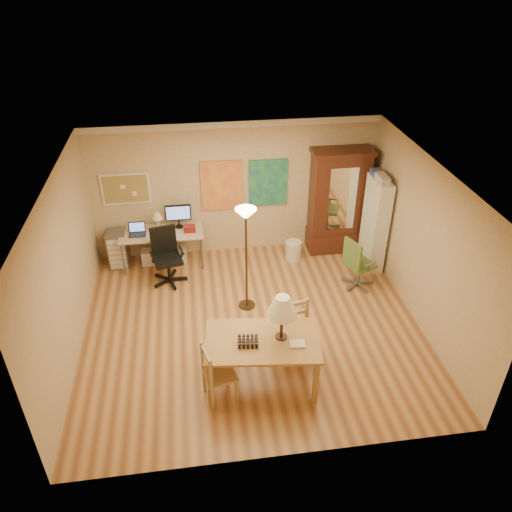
{
  "coord_description": "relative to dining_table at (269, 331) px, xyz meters",
  "views": [
    {
      "loc": [
        -0.84,
        -6.32,
        5.44
      ],
      "look_at": [
        0.1,
        0.3,
        1.18
      ],
      "focal_mm": 35.0,
      "sensor_mm": 36.0,
      "label": 1
    }
  ],
  "objects": [
    {
      "name": "wastebin",
      "position": [
        1.01,
        3.15,
        -0.74
      ],
      "size": [
        0.32,
        0.32,
        0.4
      ],
      "primitive_type": "cylinder",
      "color": "silver",
      "rests_on": "floor"
    },
    {
      "name": "corkboard",
      "position": [
        -2.12,
        3.69,
        0.56
      ],
      "size": [
        0.9,
        0.04,
        0.62
      ],
      "primitive_type": "cube",
      "color": "#A78E4E",
      "rests_on": "floor"
    },
    {
      "name": "ladder_chair_back",
      "position": [
        0.4,
        0.61,
        -0.44
      ],
      "size": [
        0.56,
        0.54,
        1.06
      ],
      "color": "tan",
      "rests_on": "floor"
    },
    {
      "name": "office_chair_black",
      "position": [
        -1.44,
        2.74,
        -0.65
      ],
      "size": [
        0.66,
        0.66,
        1.07
      ],
      "color": "black",
      "rests_on": "floor"
    },
    {
      "name": "crown_molding",
      "position": [
        -0.07,
        3.68,
        1.7
      ],
      "size": [
        5.5,
        0.08,
        0.12
      ],
      "primitive_type": "cube",
      "color": "white",
      "rests_on": "floor"
    },
    {
      "name": "computer_desk",
      "position": [
        -1.51,
        3.38,
        -0.5
      ],
      "size": [
        1.58,
        0.69,
        1.19
      ],
      "color": "beige",
      "rests_on": "floor"
    },
    {
      "name": "art_panel_right",
      "position": [
        0.58,
        3.69,
        0.51
      ],
      "size": [
        0.75,
        0.04,
        0.95
      ],
      "primitive_type": "cube",
      "color": "#22598A",
      "rests_on": "floor"
    },
    {
      "name": "dining_table",
      "position": [
        0.0,
        0.0,
        0.0
      ],
      "size": [
        1.67,
        1.12,
        1.48
      ],
      "color": "#9C6533",
      "rests_on": "floor"
    },
    {
      "name": "drawer_cart",
      "position": [
        -2.4,
        3.44,
        -0.57
      ],
      "size": [
        0.36,
        0.44,
        0.73
      ],
      "color": "slate",
      "rests_on": "floor"
    },
    {
      "name": "office_chair_green",
      "position": [
        1.98,
        2.09,
        -0.67
      ],
      "size": [
        0.61,
        0.61,
        1.0
      ],
      "color": "slate",
      "rests_on": "floor"
    },
    {
      "name": "armoire",
      "position": [
        1.94,
        3.46,
        -0.01
      ],
      "size": [
        1.16,
        0.55,
        2.14
      ],
      "color": "#33170D",
      "rests_on": "floor"
    },
    {
      "name": "ladder_chair_left",
      "position": [
        -0.75,
        -0.22,
        -0.51
      ],
      "size": [
        0.5,
        0.51,
        0.92
      ],
      "color": "tan",
      "rests_on": "floor"
    },
    {
      "name": "art_panel_left",
      "position": [
        -0.32,
        3.69,
        0.51
      ],
      "size": [
        0.8,
        0.04,
        1.0
      ],
      "primitive_type": "cube",
      "color": "yellow",
      "rests_on": "floor"
    },
    {
      "name": "floor",
      "position": [
        -0.07,
        1.22,
        -0.94
      ],
      "size": [
        5.5,
        5.5,
        0.0
      ],
      "primitive_type": "plane",
      "color": "brown",
      "rests_on": "ground"
    },
    {
      "name": "torchiere_lamp",
      "position": [
        -0.09,
        1.78,
        0.59
      ],
      "size": [
        0.35,
        0.35,
        1.9
      ],
      "color": "#3F2C19",
      "rests_on": "floor"
    },
    {
      "name": "bookshelf",
      "position": [
        2.48,
        2.76,
        -0.04
      ],
      "size": [
        0.27,
        0.72,
        1.81
      ],
      "color": "white",
      "rests_on": "floor"
    }
  ]
}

